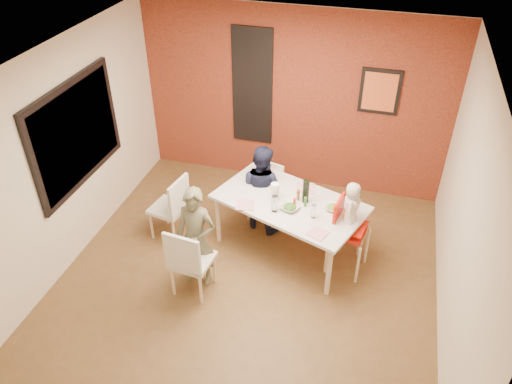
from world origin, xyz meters
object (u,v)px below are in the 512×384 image
(chair_near, at_px, (188,260))
(paper_towel_roll, at_px, (275,192))
(dining_table, at_px, (290,205))
(high_chair, at_px, (346,229))
(chair_far, at_px, (267,188))
(child_near, at_px, (196,238))
(wine_bottle, at_px, (306,191))
(toddler, at_px, (351,208))
(chair_left, at_px, (173,205))
(child_far, at_px, (261,188))

(chair_near, height_order, paper_towel_roll, paper_towel_roll)
(dining_table, bearing_deg, high_chair, -12.31)
(chair_far, height_order, child_near, child_near)
(paper_towel_roll, bearing_deg, dining_table, 7.15)
(wine_bottle, xyz_separation_m, paper_towel_roll, (-0.37, -0.07, -0.03))
(wine_bottle, bearing_deg, paper_towel_roll, -169.67)
(chair_near, bearing_deg, toddler, -144.62)
(dining_table, xyz_separation_m, wine_bottle, (0.18, 0.04, 0.22))
(child_near, relative_size, wine_bottle, 4.29)
(chair_far, distance_m, chair_left, 1.33)
(dining_table, distance_m, high_chair, 0.76)
(chair_far, bearing_deg, toddler, -15.05)
(chair_left, xyz_separation_m, child_near, (0.61, -0.68, 0.14))
(chair_near, relative_size, chair_left, 1.03)
(chair_left, distance_m, wine_bottle, 1.76)
(dining_table, bearing_deg, toddler, -12.51)
(chair_far, distance_m, wine_bottle, 0.95)
(dining_table, height_order, chair_near, chair_near)
(child_near, distance_m, child_far, 1.31)
(child_near, bearing_deg, wine_bottle, 38.91)
(chair_near, bearing_deg, chair_far, -99.44)
(wine_bottle, bearing_deg, chair_near, -133.61)
(high_chair, bearing_deg, child_near, 123.74)
(wine_bottle, bearing_deg, child_far, 154.12)
(toddler, xyz_separation_m, wine_bottle, (-0.58, 0.21, -0.02))
(high_chair, bearing_deg, child_far, 77.08)
(chair_far, bearing_deg, child_near, -90.49)
(chair_far, height_order, toddler, toddler)
(high_chair, relative_size, child_far, 0.80)
(toddler, bearing_deg, dining_table, 83.19)
(chair_far, bearing_deg, high_chair, -15.33)
(chair_far, xyz_separation_m, high_chair, (1.18, -0.75, 0.14))
(high_chair, height_order, toddler, toddler)
(chair_left, bearing_deg, toddler, 100.23)
(child_far, distance_m, paper_towel_roll, 0.54)
(child_near, bearing_deg, chair_near, -93.05)
(high_chair, distance_m, wine_bottle, 0.66)
(child_far, height_order, toddler, toddler)
(wine_bottle, bearing_deg, toddler, -20.24)
(child_far, relative_size, paper_towel_roll, 5.28)
(chair_near, xyz_separation_m, wine_bottle, (1.10, 1.16, 0.38))
(chair_left, distance_m, high_chair, 2.26)
(child_near, distance_m, wine_bottle, 1.45)
(chair_near, xyz_separation_m, chair_left, (-0.60, 0.93, -0.01))
(chair_left, distance_m, child_near, 0.92)
(chair_far, xyz_separation_m, child_far, (-0.02, -0.23, 0.16))
(chair_far, height_order, wine_bottle, wine_bottle)
(dining_table, xyz_separation_m, chair_near, (-0.92, -1.11, -0.16))
(high_chair, xyz_separation_m, child_far, (-1.21, 0.52, 0.02))
(child_far, bearing_deg, chair_left, 45.83)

